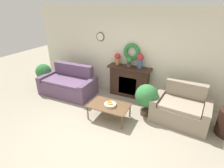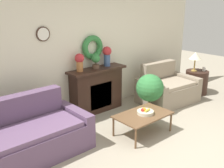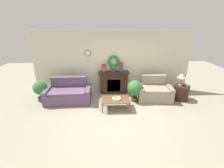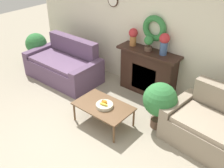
{
  "view_description": "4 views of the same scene",
  "coord_description": "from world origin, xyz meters",
  "px_view_note": "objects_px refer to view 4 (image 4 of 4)",
  "views": [
    {
      "loc": [
        1.72,
        -2.54,
        2.73
      ],
      "look_at": [
        -0.18,
        1.44,
        0.7
      ],
      "focal_mm": 28.0,
      "sensor_mm": 36.0,
      "label": 1
    },
    {
      "loc": [
        -3.28,
        -2.07,
        2.35
      ],
      "look_at": [
        -0.2,
        1.48,
        0.86
      ],
      "focal_mm": 42.0,
      "sensor_mm": 36.0,
      "label": 2
    },
    {
      "loc": [
        -0.34,
        -3.93,
        2.94
      ],
      "look_at": [
        -0.09,
        1.19,
        0.85
      ],
      "focal_mm": 24.0,
      "sensor_mm": 36.0,
      "label": 3
    },
    {
      "loc": [
        2.56,
        -1.95,
        3.1
      ],
      "look_at": [
        -0.02,
        1.14,
        0.69
      ],
      "focal_mm": 42.0,
      "sensor_mm": 36.0,
      "label": 4
    }
  ],
  "objects_px": {
    "fireplace": "(148,72)",
    "coffee_table": "(103,107)",
    "couch_left": "(64,66)",
    "fruit_bowl": "(104,105)",
    "vase_on_mantel_left": "(133,36)",
    "vase_on_mantel_right": "(164,42)",
    "potted_plant_floor_by_loveseat": "(160,101)",
    "potted_plant_on_mantel": "(149,42)",
    "loveseat_right": "(210,127)",
    "potted_plant_floor_by_couch": "(36,46)"
  },
  "relations": [
    {
      "from": "loveseat_right",
      "to": "couch_left",
      "type": "bearing_deg",
      "value": -173.81
    },
    {
      "from": "coffee_table",
      "to": "fireplace",
      "type": "bearing_deg",
      "value": 89.28
    },
    {
      "from": "loveseat_right",
      "to": "potted_plant_floor_by_loveseat",
      "type": "distance_m",
      "value": 0.9
    },
    {
      "from": "fireplace",
      "to": "loveseat_right",
      "type": "height_order",
      "value": "fireplace"
    },
    {
      "from": "potted_plant_floor_by_loveseat",
      "to": "potted_plant_floor_by_couch",
      "type": "bearing_deg",
      "value": 177.13
    },
    {
      "from": "loveseat_right",
      "to": "potted_plant_floor_by_couch",
      "type": "distance_m",
      "value": 4.6
    },
    {
      "from": "fireplace",
      "to": "loveseat_right",
      "type": "relative_size",
      "value": 0.94
    },
    {
      "from": "fireplace",
      "to": "loveseat_right",
      "type": "xyz_separation_m",
      "value": [
        1.64,
        -0.66,
        -0.18
      ]
    },
    {
      "from": "fruit_bowl",
      "to": "potted_plant_floor_by_couch",
      "type": "distance_m",
      "value": 3.07
    },
    {
      "from": "vase_on_mantel_left",
      "to": "fireplace",
      "type": "bearing_deg",
      "value": -0.78
    },
    {
      "from": "fireplace",
      "to": "coffee_table",
      "type": "bearing_deg",
      "value": -90.72
    },
    {
      "from": "loveseat_right",
      "to": "fruit_bowl",
      "type": "relative_size",
      "value": 4.68
    },
    {
      "from": "vase_on_mantel_right",
      "to": "potted_plant_on_mantel",
      "type": "relative_size",
      "value": 1.38
    },
    {
      "from": "potted_plant_floor_by_couch",
      "to": "potted_plant_on_mantel",
      "type": "bearing_deg",
      "value": 12.28
    },
    {
      "from": "vase_on_mantel_left",
      "to": "vase_on_mantel_right",
      "type": "relative_size",
      "value": 0.86
    },
    {
      "from": "fireplace",
      "to": "potted_plant_floor_by_loveseat",
      "type": "xyz_separation_m",
      "value": [
        0.79,
        -0.84,
        0.06
      ]
    },
    {
      "from": "loveseat_right",
      "to": "potted_plant_floor_by_loveseat",
      "type": "height_order",
      "value": "loveseat_right"
    },
    {
      "from": "vase_on_mantel_left",
      "to": "loveseat_right",
      "type": "bearing_deg",
      "value": -17.87
    },
    {
      "from": "fireplace",
      "to": "coffee_table",
      "type": "relative_size",
      "value": 1.31
    },
    {
      "from": "couch_left",
      "to": "loveseat_right",
      "type": "height_order",
      "value": "loveseat_right"
    },
    {
      "from": "coffee_table",
      "to": "potted_plant_on_mantel",
      "type": "relative_size",
      "value": 3.27
    },
    {
      "from": "vase_on_mantel_right",
      "to": "fruit_bowl",
      "type": "bearing_deg",
      "value": -101.39
    },
    {
      "from": "fruit_bowl",
      "to": "potted_plant_on_mantel",
      "type": "relative_size",
      "value": 0.97
    },
    {
      "from": "fireplace",
      "to": "vase_on_mantel_right",
      "type": "xyz_separation_m",
      "value": [
        0.3,
        0.01,
        0.74
      ]
    },
    {
      "from": "coffee_table",
      "to": "vase_on_mantel_left",
      "type": "distance_m",
      "value": 1.68
    },
    {
      "from": "couch_left",
      "to": "fruit_bowl",
      "type": "height_order",
      "value": "couch_left"
    },
    {
      "from": "fireplace",
      "to": "fruit_bowl",
      "type": "relative_size",
      "value": 4.41
    },
    {
      "from": "vase_on_mantel_left",
      "to": "potted_plant_floor_by_loveseat",
      "type": "height_order",
      "value": "vase_on_mantel_left"
    },
    {
      "from": "potted_plant_floor_by_loveseat",
      "to": "potted_plant_on_mantel",
      "type": "bearing_deg",
      "value": 134.6
    },
    {
      "from": "coffee_table",
      "to": "vase_on_mantel_left",
      "type": "relative_size",
      "value": 2.77
    },
    {
      "from": "coffee_table",
      "to": "fruit_bowl",
      "type": "height_order",
      "value": "fruit_bowl"
    },
    {
      "from": "fruit_bowl",
      "to": "potted_plant_on_mantel",
      "type": "distance_m",
      "value": 1.58
    },
    {
      "from": "couch_left",
      "to": "vase_on_mantel_right",
      "type": "height_order",
      "value": "vase_on_mantel_right"
    },
    {
      "from": "couch_left",
      "to": "vase_on_mantel_right",
      "type": "distance_m",
      "value": 2.45
    },
    {
      "from": "fruit_bowl",
      "to": "vase_on_mantel_right",
      "type": "distance_m",
      "value": 1.65
    },
    {
      "from": "couch_left",
      "to": "fruit_bowl",
      "type": "bearing_deg",
      "value": -21.56
    },
    {
      "from": "loveseat_right",
      "to": "potted_plant_on_mantel",
      "type": "bearing_deg",
      "value": 164.35
    },
    {
      "from": "fireplace",
      "to": "couch_left",
      "type": "height_order",
      "value": "fireplace"
    },
    {
      "from": "loveseat_right",
      "to": "fruit_bowl",
      "type": "bearing_deg",
      "value": -149.73
    },
    {
      "from": "coffee_table",
      "to": "potted_plant_floor_by_loveseat",
      "type": "relative_size",
      "value": 1.17
    },
    {
      "from": "potted_plant_on_mantel",
      "to": "potted_plant_floor_by_couch",
      "type": "height_order",
      "value": "potted_plant_on_mantel"
    },
    {
      "from": "fireplace",
      "to": "couch_left",
      "type": "relative_size",
      "value": 0.75
    },
    {
      "from": "couch_left",
      "to": "potted_plant_floor_by_loveseat",
      "type": "relative_size",
      "value": 2.03
    },
    {
      "from": "loveseat_right",
      "to": "vase_on_mantel_left",
      "type": "height_order",
      "value": "vase_on_mantel_left"
    },
    {
      "from": "vase_on_mantel_left",
      "to": "potted_plant_floor_by_loveseat",
      "type": "distance_m",
      "value": 1.61
    },
    {
      "from": "fruit_bowl",
      "to": "potted_plant_on_mantel",
      "type": "bearing_deg",
      "value": 91.77
    },
    {
      "from": "fruit_bowl",
      "to": "potted_plant_on_mantel",
      "type": "xyz_separation_m",
      "value": [
        -0.04,
        1.39,
        0.73
      ]
    },
    {
      "from": "potted_plant_on_mantel",
      "to": "potted_plant_floor_by_couch",
      "type": "bearing_deg",
      "value": -167.72
    },
    {
      "from": "fireplace",
      "to": "coffee_table",
      "type": "xyz_separation_m",
      "value": [
        -0.02,
        -1.39,
        -0.14
      ]
    },
    {
      "from": "coffee_table",
      "to": "vase_on_mantel_right",
      "type": "height_order",
      "value": "vase_on_mantel_right"
    }
  ]
}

